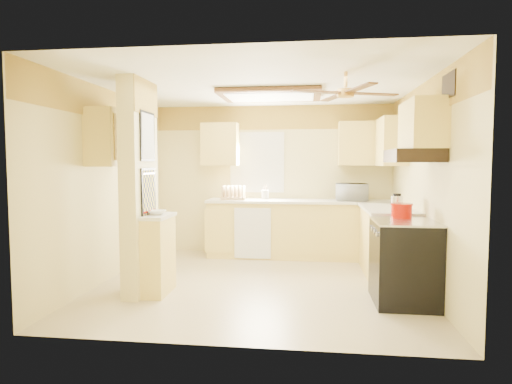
# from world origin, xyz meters

# --- Properties ---
(floor) EXTENTS (4.00, 4.00, 0.00)m
(floor) POSITION_xyz_m (0.00, 0.00, 0.00)
(floor) COLOR tan
(floor) RESTS_ON ground
(ceiling) EXTENTS (4.00, 4.00, 0.00)m
(ceiling) POSITION_xyz_m (0.00, 0.00, 2.50)
(ceiling) COLOR white
(ceiling) RESTS_ON wall_back
(wall_back) EXTENTS (4.00, 0.00, 4.00)m
(wall_back) POSITION_xyz_m (0.00, 1.90, 1.25)
(wall_back) COLOR #E2D18A
(wall_back) RESTS_ON floor
(wall_front) EXTENTS (4.00, 0.00, 4.00)m
(wall_front) POSITION_xyz_m (0.00, -1.90, 1.25)
(wall_front) COLOR #E2D18A
(wall_front) RESTS_ON floor
(wall_left) EXTENTS (0.00, 3.80, 3.80)m
(wall_left) POSITION_xyz_m (-2.00, 0.00, 1.25)
(wall_left) COLOR #E2D18A
(wall_left) RESTS_ON floor
(wall_right) EXTENTS (0.00, 3.80, 3.80)m
(wall_right) POSITION_xyz_m (2.00, 0.00, 1.25)
(wall_right) COLOR #E2D18A
(wall_right) RESTS_ON floor
(wallpaper_border) EXTENTS (4.00, 0.02, 0.40)m
(wallpaper_border) POSITION_xyz_m (0.00, 1.88, 2.30)
(wallpaper_border) COLOR yellow
(wallpaper_border) RESTS_ON wall_back
(partition_column) EXTENTS (0.20, 0.70, 2.50)m
(partition_column) POSITION_xyz_m (-1.35, -0.55, 1.25)
(partition_column) COLOR #E2D18A
(partition_column) RESTS_ON floor
(partition_ledge) EXTENTS (0.25, 0.55, 0.90)m
(partition_ledge) POSITION_xyz_m (-1.13, -0.55, 0.45)
(partition_ledge) COLOR #EDD671
(partition_ledge) RESTS_ON floor
(ledge_top) EXTENTS (0.28, 0.58, 0.04)m
(ledge_top) POSITION_xyz_m (-1.13, -0.55, 0.92)
(ledge_top) COLOR silver
(ledge_top) RESTS_ON partition_ledge
(lower_cabinets_back) EXTENTS (3.00, 0.60, 0.90)m
(lower_cabinets_back) POSITION_xyz_m (0.50, 1.60, 0.45)
(lower_cabinets_back) COLOR #EDD671
(lower_cabinets_back) RESTS_ON floor
(lower_cabinets_right) EXTENTS (0.60, 1.40, 0.90)m
(lower_cabinets_right) POSITION_xyz_m (1.70, 0.60, 0.45)
(lower_cabinets_right) COLOR #EDD671
(lower_cabinets_right) RESTS_ON floor
(countertop_back) EXTENTS (3.04, 0.64, 0.04)m
(countertop_back) POSITION_xyz_m (0.50, 1.59, 0.92)
(countertop_back) COLOR silver
(countertop_back) RESTS_ON lower_cabinets_back
(countertop_right) EXTENTS (0.64, 1.44, 0.04)m
(countertop_right) POSITION_xyz_m (1.69, 0.60, 0.92)
(countertop_right) COLOR silver
(countertop_right) RESTS_ON lower_cabinets_right
(dishwasher_panel) EXTENTS (0.58, 0.02, 0.80)m
(dishwasher_panel) POSITION_xyz_m (-0.25, 1.29, 0.43)
(dishwasher_panel) COLOR white
(dishwasher_panel) RESTS_ON lower_cabinets_back
(window) EXTENTS (0.92, 0.02, 1.02)m
(window) POSITION_xyz_m (-0.25, 1.89, 1.55)
(window) COLOR white
(window) RESTS_ON wall_back
(upper_cab_back_left) EXTENTS (0.60, 0.35, 0.70)m
(upper_cab_back_left) POSITION_xyz_m (-0.85, 1.72, 1.85)
(upper_cab_back_left) COLOR #EDD671
(upper_cab_back_left) RESTS_ON wall_back
(upper_cab_back_right) EXTENTS (0.90, 0.35, 0.70)m
(upper_cab_back_right) POSITION_xyz_m (1.55, 1.72, 1.85)
(upper_cab_back_right) COLOR #EDD671
(upper_cab_back_right) RESTS_ON wall_back
(upper_cab_right) EXTENTS (0.35, 1.00, 0.70)m
(upper_cab_right) POSITION_xyz_m (1.82, 1.25, 1.85)
(upper_cab_right) COLOR #EDD671
(upper_cab_right) RESTS_ON wall_right
(upper_cab_left_wall) EXTENTS (0.35, 0.75, 0.70)m
(upper_cab_left_wall) POSITION_xyz_m (-1.82, -0.25, 1.85)
(upper_cab_left_wall) COLOR #EDD671
(upper_cab_left_wall) RESTS_ON wall_left
(upper_cab_over_stove) EXTENTS (0.35, 0.76, 0.52)m
(upper_cab_over_stove) POSITION_xyz_m (1.82, -0.55, 1.95)
(upper_cab_over_stove) COLOR #EDD671
(upper_cab_over_stove) RESTS_ON wall_right
(stove) EXTENTS (0.68, 0.77, 0.92)m
(stove) POSITION_xyz_m (1.67, -0.55, 0.46)
(stove) COLOR black
(stove) RESTS_ON floor
(range_hood) EXTENTS (0.50, 0.76, 0.14)m
(range_hood) POSITION_xyz_m (1.74, -0.55, 1.62)
(range_hood) COLOR black
(range_hood) RESTS_ON upper_cab_over_stove
(poster_menu) EXTENTS (0.02, 0.42, 0.57)m
(poster_menu) POSITION_xyz_m (-1.24, -0.55, 1.85)
(poster_menu) COLOR black
(poster_menu) RESTS_ON partition_column
(poster_nashville) EXTENTS (0.02, 0.42, 0.57)m
(poster_nashville) POSITION_xyz_m (-1.24, -0.55, 1.20)
(poster_nashville) COLOR black
(poster_nashville) RESTS_ON partition_column
(ceiling_light_panel) EXTENTS (1.35, 0.95, 0.06)m
(ceiling_light_panel) POSITION_xyz_m (0.10, 0.50, 2.46)
(ceiling_light_panel) COLOR brown
(ceiling_light_panel) RESTS_ON ceiling
(ceiling_fan) EXTENTS (1.15, 1.15, 0.26)m
(ceiling_fan) POSITION_xyz_m (1.00, -0.70, 2.29)
(ceiling_fan) COLOR gold
(ceiling_fan) RESTS_ON ceiling
(vent_grate) EXTENTS (0.02, 0.40, 0.25)m
(vent_grate) POSITION_xyz_m (1.98, -0.90, 2.30)
(vent_grate) COLOR black
(vent_grate) RESTS_ON wall_right
(microwave) EXTENTS (0.49, 0.34, 0.27)m
(microwave) POSITION_xyz_m (1.31, 1.58, 1.08)
(microwave) COLOR white
(microwave) RESTS_ON countertop_back
(bowl) EXTENTS (0.25, 0.25, 0.05)m
(bowl) POSITION_xyz_m (-1.13, -0.56, 0.97)
(bowl) COLOR white
(bowl) RESTS_ON ledge_top
(dutch_oven) EXTENTS (0.25, 0.25, 0.16)m
(dutch_oven) POSITION_xyz_m (1.68, -0.30, 1.00)
(dutch_oven) COLOR #AC0C00
(dutch_oven) RESTS_ON stove
(kettle) EXTENTS (0.15, 0.15, 0.22)m
(kettle) POSITION_xyz_m (1.72, 0.13, 1.04)
(kettle) COLOR silver
(kettle) RESTS_ON countertop_right
(dish_rack) EXTENTS (0.41, 0.32, 0.23)m
(dish_rack) POSITION_xyz_m (-0.61, 1.57, 1.02)
(dish_rack) COLOR tan
(dish_rack) RESTS_ON countertop_back
(utensil_crock) EXTENTS (0.12, 0.12, 0.24)m
(utensil_crock) POSITION_xyz_m (-0.09, 1.72, 1.02)
(utensil_crock) COLOR white
(utensil_crock) RESTS_ON countertop_back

